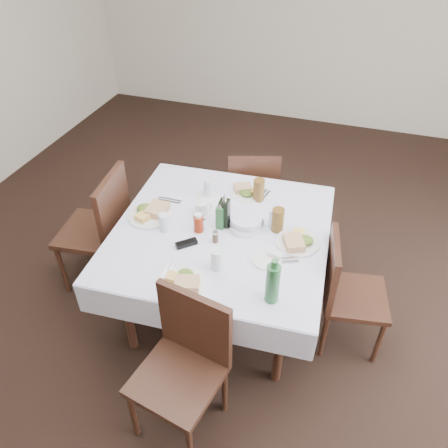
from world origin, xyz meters
name	(u,v)px	position (x,y,z in m)	size (l,w,h in m)	color
ground_plane	(244,316)	(0.00, 0.00, 0.00)	(7.00, 7.00, 0.00)	black
room_shell	(254,97)	(0.00, 0.00, 1.71)	(6.04, 7.04, 2.80)	beige
dining_table	(221,238)	(-0.19, 0.04, 0.69)	(1.48, 1.48, 0.76)	black
chair_north	(252,190)	(-0.21, 0.92, 0.50)	(0.52, 0.52, 0.88)	black
chair_south	(186,358)	(-0.12, -0.80, 0.53)	(0.52, 0.52, 0.93)	black
chair_east	(344,288)	(0.65, 0.03, 0.49)	(0.47, 0.47, 0.87)	black
chair_west	(103,224)	(-1.12, 0.05, 0.56)	(0.52, 0.52, 0.99)	black
meal_north	(246,191)	(-0.15, 0.49, 0.78)	(0.24, 0.24, 0.05)	white
meal_south	(184,281)	(-0.24, -0.49, 0.78)	(0.27, 0.27, 0.06)	white
meal_east	(298,241)	(0.31, 0.05, 0.79)	(0.28, 0.28, 0.06)	white
meal_west	(151,212)	(-0.70, 0.03, 0.79)	(0.31, 0.31, 0.07)	white
side_plate_a	(208,197)	(-0.40, 0.36, 0.77)	(0.16, 0.16, 0.01)	white
side_plate_b	(267,260)	(0.16, -0.16, 0.77)	(0.18, 0.18, 0.01)	white
water_n	(209,188)	(-0.40, 0.38, 0.83)	(0.07, 0.07, 0.14)	silver
water_s	(217,259)	(-0.10, -0.31, 0.83)	(0.07, 0.07, 0.14)	silver
water_e	(274,218)	(0.13, 0.18, 0.83)	(0.07, 0.07, 0.13)	silver
water_w	(164,222)	(-0.54, -0.08, 0.82)	(0.07, 0.07, 0.13)	silver
iced_tea_a	(259,190)	(-0.05, 0.44, 0.85)	(0.08, 0.08, 0.17)	brown
iced_tea_b	(278,220)	(0.16, 0.15, 0.85)	(0.08, 0.08, 0.17)	brown
bread_basket	(246,222)	(-0.05, 0.12, 0.80)	(0.24, 0.24, 0.08)	silver
oil_cruet_dark	(224,212)	(-0.18, 0.09, 0.87)	(0.06, 0.06, 0.26)	black
oil_cruet_green	(220,217)	(-0.20, 0.06, 0.85)	(0.05, 0.05, 0.21)	#286533
ketchup_bottle	(198,223)	(-0.33, -0.02, 0.83)	(0.06, 0.06, 0.14)	maroon
salt_shaker	(203,223)	(-0.31, 0.02, 0.80)	(0.03, 0.03, 0.07)	white
pepper_shaker	(215,237)	(-0.19, -0.09, 0.80)	(0.04, 0.04, 0.08)	#402E21
coffee_mug	(202,209)	(-0.37, 0.15, 0.81)	(0.14, 0.14, 0.10)	white
sunglasses	(186,243)	(-0.35, -0.18, 0.78)	(0.13, 0.13, 0.03)	black
green_bottle	(273,283)	(0.26, -0.45, 0.89)	(0.08, 0.08, 0.29)	#286533
sugar_caddy	(276,255)	(0.21, -0.12, 0.78)	(0.09, 0.06, 0.04)	white
cutlery_n	(263,196)	(-0.02, 0.49, 0.77)	(0.08, 0.19, 0.01)	silver
cutlery_s	(166,274)	(-0.37, -0.46, 0.77)	(0.06, 0.19, 0.01)	silver
cutlery_e	(281,261)	(0.25, -0.13, 0.77)	(0.21, 0.12, 0.01)	silver
cutlery_w	(170,200)	(-0.65, 0.23, 0.77)	(0.18, 0.05, 0.01)	silver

